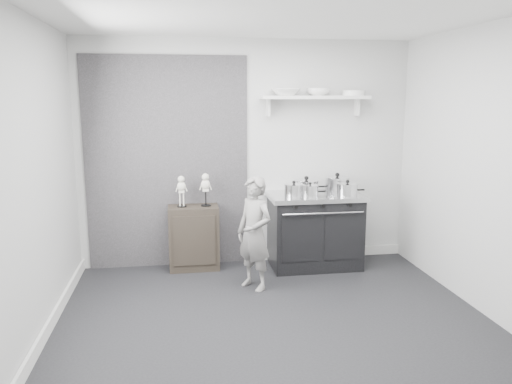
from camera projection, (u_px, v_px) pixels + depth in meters
ground at (275, 323)px, 4.54m from camera, size 4.00×4.00×0.00m
room_shell at (263, 142)px, 4.36m from camera, size 4.02×3.62×2.71m
wall_shelf at (315, 98)px, 5.91m from camera, size 1.30×0.26×0.24m
stove at (315, 230)px, 6.00m from camera, size 1.11×0.69×0.89m
side_cabinet at (194, 238)px, 5.93m from camera, size 0.59×0.34×0.76m
child at (255, 233)px, 5.27m from camera, size 0.50×0.53×1.21m
pot_front_left at (294, 190)px, 5.76m from camera, size 0.31×0.23×0.19m
pot_back_left at (306, 186)px, 5.99m from camera, size 0.38×0.29×0.20m
pot_back_right at (337, 184)px, 6.04m from camera, size 0.39×0.30×0.23m
pot_front_right at (347, 190)px, 5.78m from camera, size 0.33×0.24×0.19m
pot_front_center at (310, 191)px, 5.72m from camera, size 0.28×0.19×0.17m
skeleton_full at (181, 189)px, 5.79m from camera, size 0.12×0.08×0.42m
skeleton_torso at (206, 187)px, 5.83m from camera, size 0.13×0.08×0.45m
bowl_large at (286, 92)px, 5.83m from camera, size 0.33×0.33×0.08m
bowl_small at (319, 92)px, 5.89m from camera, size 0.27×0.27×0.08m
plate_stack at (354, 93)px, 5.96m from camera, size 0.27×0.27×0.06m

